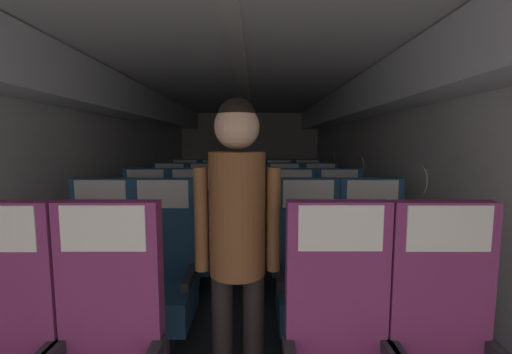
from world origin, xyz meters
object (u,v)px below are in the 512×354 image
(seat_d_right_aisle, at_px, (322,218))
(seat_e_right_aisle, at_px, (309,204))
(flight_attendant, at_px, (238,226))
(seat_b_right_window, at_px, (310,277))
(seat_d_left_aisle, at_px, (206,218))
(seat_e_right_window, at_px, (280,204))
(seat_d_right_window, at_px, (285,218))
(seat_c_left_window, at_px, (146,239))
(seat_b_right_aisle, at_px, (374,278))
(seat_d_left_window, at_px, (170,217))
(seat_b_left_aisle, at_px, (163,278))
(seat_c_left_aisle, at_px, (191,239))
(seat_b_left_window, at_px, (100,278))
(seat_c_right_window, at_px, (294,239))
(seat_c_right_aisle, at_px, (341,239))
(seat_e_left_aisle, at_px, (215,204))
(seat_e_left_window, at_px, (186,204))

(seat_d_right_aisle, bearing_deg, seat_e_right_aisle, 91.07)
(seat_e_right_aisle, relative_size, flight_attendant, 0.72)
(seat_b_right_window, xyz_separation_m, seat_d_left_aisle, (-1.03, 1.83, 0.00))
(seat_e_right_aisle, height_order, seat_e_right_window, same)
(seat_d_right_window, distance_m, flight_attendant, 2.56)
(seat_d_right_aisle, bearing_deg, seat_d_right_window, 179.32)
(seat_c_left_window, xyz_separation_m, seat_d_right_aisle, (1.93, 0.92, 0.00))
(flight_attendant, bearing_deg, seat_b_right_aisle, -141.15)
(seat_d_left_window, height_order, seat_e_right_aisle, same)
(seat_b_left_aisle, bearing_deg, seat_b_right_window, 0.50)
(seat_d_left_aisle, height_order, flight_attendant, flight_attendant)
(seat_d_left_window, bearing_deg, seat_e_right_aisle, 25.40)
(seat_c_left_aisle, bearing_deg, seat_d_left_aisle, 89.83)
(seat_b_left_window, distance_m, seat_c_left_aisle, 1.04)
(seat_b_left_window, xyz_separation_m, seat_b_left_aisle, (0.45, -0.00, 0.00))
(flight_attendant, bearing_deg, seat_b_left_aisle, -41.36)
(seat_b_left_window, bearing_deg, seat_d_right_window, 51.33)
(seat_c_right_window, relative_size, seat_d_left_window, 1.00)
(seat_b_right_window, bearing_deg, seat_b_right_aisle, -1.71)
(seat_c_right_aisle, bearing_deg, seat_d_left_window, 154.08)
(seat_b_right_aisle, bearing_deg, seat_c_right_aisle, 89.86)
(seat_b_right_window, relative_size, seat_c_left_aisle, 1.00)
(seat_b_right_aisle, distance_m, seat_c_left_aisle, 1.75)
(seat_b_left_window, distance_m, seat_e_right_window, 3.13)
(seat_c_left_aisle, height_order, flight_attendant, flight_attendant)
(seat_b_left_aisle, bearing_deg, seat_d_left_window, 103.67)
(seat_c_right_window, xyz_separation_m, seat_d_left_aisle, (-1.02, 0.93, 0.00))
(seat_c_right_window, relative_size, seat_d_right_aisle, 1.00)
(seat_d_left_window, distance_m, seat_d_right_window, 1.48)
(seat_b_right_aisle, distance_m, seat_d_left_aisle, 2.36)
(seat_d_right_window, relative_size, seat_e_left_aisle, 1.00)
(flight_attendant, bearing_deg, seat_c_right_aisle, -115.67)
(seat_e_left_aisle, distance_m, seat_e_right_window, 1.02)
(seat_b_left_aisle, relative_size, seat_e_right_window, 1.00)
(seat_c_right_aisle, height_order, seat_d_left_window, same)
(seat_b_left_window, bearing_deg, seat_e_right_window, 61.89)
(seat_e_left_aisle, distance_m, seat_e_right_aisle, 1.46)
(seat_d_left_window, bearing_deg, seat_d_left_aisle, -3.07)
(seat_d_left_aisle, bearing_deg, seat_e_left_aisle, 90.02)
(seat_d_left_window, bearing_deg, seat_d_right_window, -0.47)
(seat_b_left_aisle, height_order, seat_d_left_window, same)
(seat_c_left_window, bearing_deg, seat_e_left_aisle, 76.31)
(seat_c_right_aisle, height_order, seat_e_left_aisle, same)
(seat_d_right_aisle, bearing_deg, seat_c_left_aisle, -148.57)
(seat_c_left_window, relative_size, seat_d_right_window, 1.00)
(seat_b_right_window, height_order, seat_e_right_window, same)
(seat_b_right_aisle, relative_size, seat_e_left_window, 1.00)
(seat_b_left_window, xyz_separation_m, seat_d_right_aisle, (1.94, 1.84, 0.00))
(seat_d_right_window, xyz_separation_m, flight_attendant, (-0.46, -2.46, 0.54))
(seat_c_left_aisle, bearing_deg, flight_attendant, -70.04)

